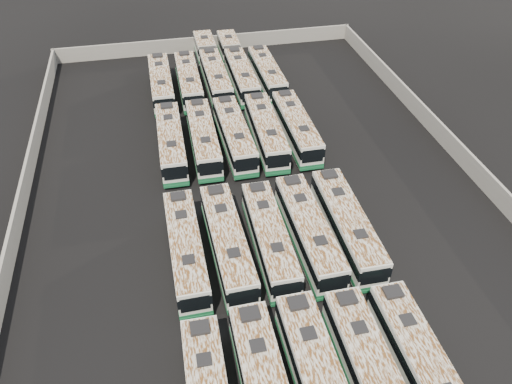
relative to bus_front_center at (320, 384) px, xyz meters
name	(u,v)px	position (x,y,z in m)	size (l,w,h in m)	color
ground	(259,197)	(0.70, 21.20, -1.83)	(140.00, 140.00, 0.00)	black
perimeter_wall	(259,189)	(0.70, 21.20, -0.73)	(45.20, 73.20, 2.20)	gray
bus_front_center	(320,384)	(0.00, 0.00, 0.00)	(2.76, 12.72, 3.58)	silver
bus_front_right	(372,376)	(3.48, -0.18, -0.03)	(2.68, 12.47, 3.51)	silver
bus_front_far_right	(422,366)	(6.97, -0.18, -0.08)	(2.62, 12.19, 3.43)	silver
bus_midfront_far_left	(186,249)	(-7.09, 13.88, -0.07)	(2.69, 12.23, 3.44)	silver
bus_midfront_left	(228,243)	(-3.61, 13.84, -0.03)	(2.96, 12.55, 3.52)	silver
bus_midfront_center	(270,238)	(-0.02, 13.71, -0.08)	(2.68, 12.16, 3.42)	silver
bus_midfront_right	(309,231)	(3.43, 13.69, -0.02)	(2.84, 12.60, 3.54)	silver
bus_midfront_far_right	(347,225)	(6.90, 13.73, 0.00)	(2.81, 12.71, 3.58)	silver
bus_midback_far_left	(171,142)	(-6.97, 30.23, -0.05)	(2.78, 12.40, 3.49)	silver
bus_midback_left	(203,138)	(-3.48, 30.25, -0.04)	(2.80, 12.44, 3.50)	silver
bus_midback_center	(234,135)	(-0.05, 30.18, -0.03)	(2.89, 12.55, 3.52)	silver
bus_midback_right	(266,131)	(3.50, 30.10, -0.01)	(2.98, 12.66, 3.55)	silver
bus_midback_far_right	(296,127)	(7.01, 30.19, -0.04)	(2.65, 12.44, 3.51)	silver
bus_back_far_left	(161,84)	(-7.07, 44.13, -0.04)	(2.66, 12.46, 3.51)	silver
bus_back_left	(189,81)	(-3.53, 44.13, -0.05)	(2.75, 12.42, 3.49)	silver
bus_back_center	(212,67)	(0.01, 47.54, -0.03)	(2.72, 19.43, 3.52)	silver
bus_back_right	(237,66)	(3.45, 47.31, -0.06)	(2.62, 19.08, 3.46)	silver
bus_back_far_right	(267,74)	(6.90, 44.13, -0.07)	(2.67, 12.21, 3.44)	silver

